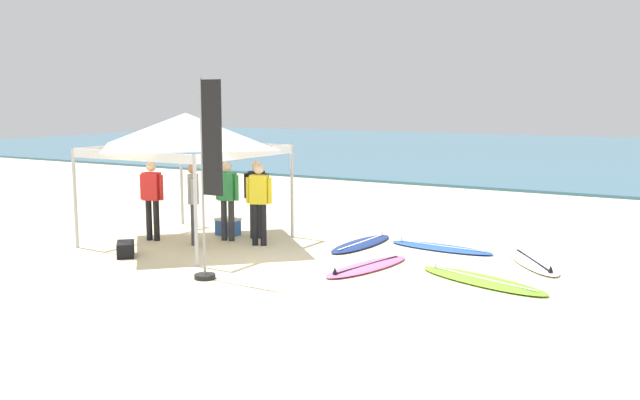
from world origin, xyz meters
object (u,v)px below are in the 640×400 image
at_px(banner_flag, 208,188).
at_px(cooler_box, 228,227).
at_px(canopy_tent, 186,130).
at_px(surfboard_pink, 367,266).
at_px(person_black, 257,194).
at_px(gear_bag_near_tent, 126,249).
at_px(surfboard_white, 533,262).
at_px(surfboard_blue, 440,247).
at_px(person_grey, 193,198).
at_px(person_green, 227,195).
at_px(person_yellow, 259,199).
at_px(surfboard_lime, 481,280).
at_px(surfboard_navy, 362,244).
at_px(person_red, 152,195).

distance_m(banner_flag, cooler_box, 4.17).
xyz_separation_m(canopy_tent, surfboard_pink, (4.35, -0.15, -2.35)).
bearing_deg(canopy_tent, person_black, 47.78).
bearing_deg(canopy_tent, gear_bag_near_tent, -94.95).
bearing_deg(banner_flag, canopy_tent, 137.45).
xyz_separation_m(surfboard_white, surfboard_blue, (-1.96, 0.36, -0.00)).
relative_size(person_grey, person_green, 1.00).
distance_m(person_yellow, person_grey, 1.38).
bearing_deg(surfboard_lime, canopy_tent, 179.67).
bearing_deg(surfboard_blue, gear_bag_near_tent, -143.25).
relative_size(person_yellow, person_grey, 1.00).
relative_size(canopy_tent, person_yellow, 1.94).
relative_size(surfboard_white, surfboard_navy, 0.96).
xyz_separation_m(person_black, cooler_box, (-0.76, -0.06, -0.79)).
xyz_separation_m(surfboard_white, banner_flag, (-4.42, -3.96, 1.54)).
xyz_separation_m(surfboard_lime, person_grey, (-6.16, -0.10, 0.95)).
xyz_separation_m(surfboard_blue, person_yellow, (-3.39, -1.58, 0.95)).
distance_m(canopy_tent, person_yellow, 2.11).
distance_m(canopy_tent, person_black, 2.05).
bearing_deg(surfboard_white, canopy_tent, -165.82).
distance_m(surfboard_blue, person_green, 4.64).
bearing_deg(person_grey, surfboard_navy, 29.65).
bearing_deg(person_yellow, surfboard_white, 12.89).
xyz_separation_m(surfboard_pink, banner_flag, (-1.93, -2.07, 1.54)).
xyz_separation_m(surfboard_blue, person_red, (-5.68, -2.33, 0.95)).
height_order(canopy_tent, banner_flag, banner_flag).
bearing_deg(person_yellow, surfboard_blue, 25.00).
xyz_separation_m(canopy_tent, banner_flag, (2.42, -2.23, -0.82)).
height_order(person_black, cooler_box, person_black).
relative_size(surfboard_navy, gear_bag_near_tent, 3.76).
xyz_separation_m(canopy_tent, person_yellow, (1.49, 0.51, -1.40)).
bearing_deg(surfboard_blue, surfboard_pink, -103.45).
xyz_separation_m(surfboard_white, surfboard_navy, (-3.52, -0.12, -0.00)).
xyz_separation_m(surfboard_pink, surfboard_navy, (-1.02, 1.76, -0.00)).
height_order(surfboard_navy, person_black, person_black).
distance_m(canopy_tent, surfboard_navy, 4.38).
distance_m(surfboard_white, cooler_box, 6.65).
bearing_deg(canopy_tent, person_green, 42.84).
bearing_deg(person_black, surfboard_pink, -20.59).
bearing_deg(surfboard_navy, canopy_tent, -154.24).
relative_size(canopy_tent, cooler_box, 6.64).
bearing_deg(person_grey, cooler_box, 91.79).
bearing_deg(person_green, canopy_tent, -137.16).
bearing_deg(banner_flag, cooler_box, 123.75).
distance_m(surfboard_blue, person_grey, 5.21).
relative_size(surfboard_lime, person_red, 1.51).
relative_size(person_black, cooler_box, 3.42).
bearing_deg(person_grey, surfboard_white, 15.82).
height_order(surfboard_blue, person_red, person_red).
relative_size(surfboard_blue, person_green, 1.34).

